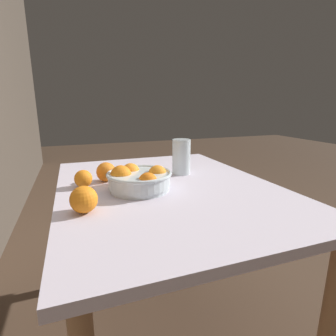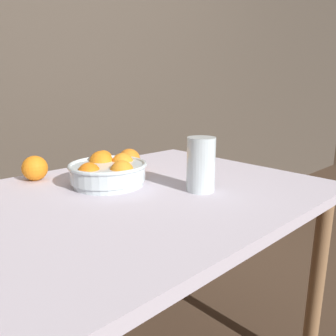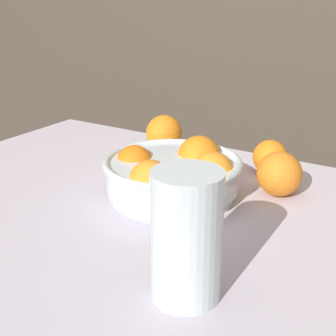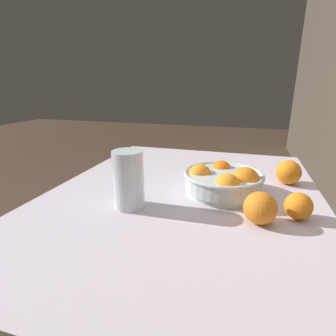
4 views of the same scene
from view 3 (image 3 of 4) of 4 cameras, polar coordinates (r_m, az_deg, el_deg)
The scene contains 6 objects.
dining_table at distance 0.78m, azimuth -2.55°, elevation -12.61°, with size 1.10×0.83×0.71m.
fruit_bowl at distance 0.82m, azimuth 0.73°, elevation -0.69°, with size 0.24×0.24×0.10m.
juice_glass at distance 0.55m, azimuth 2.26°, elevation -8.98°, with size 0.08×0.08×0.16m.
orange_loose_near_bowl at distance 0.95m, azimuth 12.33°, elevation 1.32°, with size 0.07×0.07×0.07m, color orange.
orange_loose_front at distance 1.06m, azimuth -0.48°, elevation 4.28°, with size 0.08×0.08×0.08m, color orange.
orange_loose_aside at distance 0.85m, azimuth 13.42°, elevation -0.71°, with size 0.08×0.08×0.08m, color orange.
Camera 3 is at (0.37, -0.54, 1.06)m, focal length 50.00 mm.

